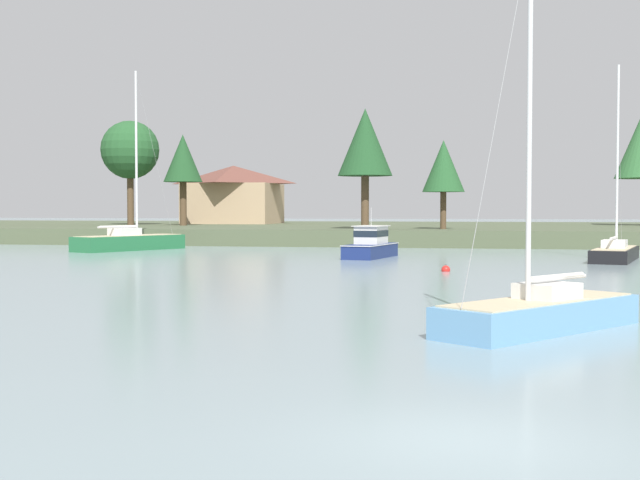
{
  "coord_description": "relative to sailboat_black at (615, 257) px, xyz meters",
  "views": [
    {
      "loc": [
        0.23,
        -12.55,
        3.39
      ],
      "look_at": [
        -8.46,
        33.28,
        1.63
      ],
      "focal_mm": 47.85,
      "sensor_mm": 36.0,
      "label": 1
    }
  ],
  "objects": [
    {
      "name": "shore_tree_inland_b",
      "position": [
        -11.83,
        20.43,
        6.83
      ],
      "size": [
        3.81,
        3.81,
        8.01
      ],
      "color": "brown",
      "rests_on": "far_shore_bank"
    },
    {
      "name": "shore_tree_right",
      "position": [
        -40.34,
        31.12,
        8.36
      ],
      "size": [
        4.21,
        4.21,
        9.88
      ],
      "color": "brown",
      "rests_on": "far_shore_bank"
    },
    {
      "name": "sailboat_black",
      "position": [
        0.0,
        0.0,
        0.0
      ],
      "size": [
        4.29,
        8.79,
        13.18
      ],
      "color": "black",
      "rests_on": "ground"
    },
    {
      "name": "mooring_buoy_red",
      "position": [
        -10.3,
        -11.29,
        -0.18
      ],
      "size": [
        0.47,
        0.47,
        0.53
      ],
      "color": "red",
      "rests_on": "ground"
    },
    {
      "name": "shore_tree_far_left",
      "position": [
        -46.88,
        32.17,
        9.51
      ],
      "size": [
        6.46,
        6.46,
        11.59
      ],
      "color": "brown",
      "rests_on": "far_shore_bank"
    },
    {
      "name": "cottage_behind_trees",
      "position": [
        -38.4,
        43.75,
        4.88
      ],
      "size": [
        11.35,
        10.64,
        7.09
      ],
      "color": "tan",
      "rests_on": "far_shore_bank"
    },
    {
      "name": "sailboat_green",
      "position": [
        -36.18,
        7.0,
        0.05
      ],
      "size": [
        6.64,
        9.89,
        15.21
      ],
      "color": "#236B3D",
      "rests_on": "ground"
    },
    {
      "name": "sailboat_skyblue",
      "position": [
        -6.85,
        -33.06,
        -0.03
      ],
      "size": [
        5.94,
        6.87,
        11.51
      ],
      "color": "#669ECC",
      "rests_on": "ground"
    },
    {
      "name": "cruiser_navy",
      "position": [
        -15.74,
        0.99,
        0.26
      ],
      "size": [
        3.31,
        7.31,
        4.13
      ],
      "color": "navy",
      "rests_on": "ground"
    },
    {
      "name": "ground_plane",
      "position": [
        -8.68,
        -44.58,
        -0.27
      ],
      "size": [
        509.85,
        509.85,
        0.0
      ],
      "primitive_type": "plane",
      "color": "gray"
    },
    {
      "name": "shore_tree_left_mid",
      "position": [
        -18.78,
        19.16,
        8.95
      ],
      "size": [
        4.95,
        4.95,
        10.85
      ],
      "color": "brown",
      "rests_on": "far_shore_bank"
    },
    {
      "name": "far_shore_bank",
      "position": [
        -8.68,
        38.68,
        0.47
      ],
      "size": [
        229.43,
        47.54,
        1.48
      ],
      "primitive_type": "cube",
      "color": "#4C563D",
      "rests_on": "ground"
    }
  ]
}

